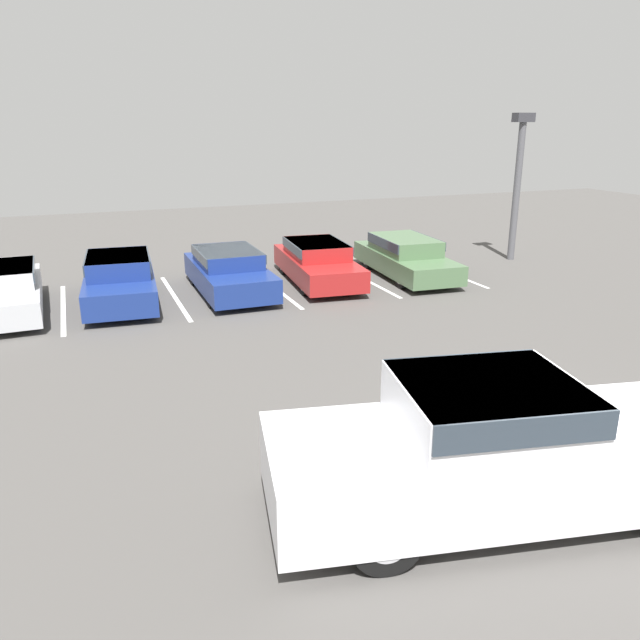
{
  "coord_description": "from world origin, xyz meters",
  "views": [
    {
      "loc": [
        -5.38,
        -5.84,
        4.72
      ],
      "look_at": [
        -1.1,
        4.94,
        1.0
      ],
      "focal_mm": 35.0,
      "sensor_mm": 36.0,
      "label": 1
    }
  ],
  "objects_px": {
    "pickup_truck": "(507,446)",
    "parked_sedan_c": "(229,270)",
    "parked_sedan_d": "(317,261)",
    "parked_sedan_e": "(405,255)",
    "parked_sedan_b": "(119,278)",
    "light_post": "(518,177)",
    "parked_sedan_a": "(3,289)",
    "wheel_stop_curb": "(364,256)"
  },
  "relations": [
    {
      "from": "pickup_truck",
      "to": "light_post",
      "type": "relative_size",
      "value": 1.26
    },
    {
      "from": "parked_sedan_a",
      "to": "wheel_stop_curb",
      "type": "height_order",
      "value": "parked_sedan_a"
    },
    {
      "from": "pickup_truck",
      "to": "parked_sedan_c",
      "type": "relative_size",
      "value": 1.4
    },
    {
      "from": "pickup_truck",
      "to": "parked_sedan_e",
      "type": "xyz_separation_m",
      "value": [
        4.97,
        11.48,
        -0.21
      ]
    },
    {
      "from": "light_post",
      "to": "wheel_stop_curb",
      "type": "height_order",
      "value": "light_post"
    },
    {
      "from": "parked_sedan_a",
      "to": "wheel_stop_curb",
      "type": "xyz_separation_m",
      "value": [
        11.51,
        2.81,
        -0.59
      ]
    },
    {
      "from": "parked_sedan_a",
      "to": "parked_sedan_c",
      "type": "height_order",
      "value": "parked_sedan_c"
    },
    {
      "from": "pickup_truck",
      "to": "parked_sedan_d",
      "type": "bearing_deg",
      "value": 91.37
    },
    {
      "from": "parked_sedan_d",
      "to": "parked_sedan_e",
      "type": "xyz_separation_m",
      "value": [
        2.88,
        -0.28,
        -0.0
      ]
    },
    {
      "from": "parked_sedan_b",
      "to": "light_post",
      "type": "bearing_deg",
      "value": 97.61
    },
    {
      "from": "parked_sedan_b",
      "to": "pickup_truck",
      "type": "bearing_deg",
      "value": 22.29
    },
    {
      "from": "parked_sedan_c",
      "to": "parked_sedan_b",
      "type": "bearing_deg",
      "value": -90.14
    },
    {
      "from": "parked_sedan_b",
      "to": "parked_sedan_e",
      "type": "xyz_separation_m",
      "value": [
        8.66,
        -0.12,
        -0.03
      ]
    },
    {
      "from": "parked_sedan_c",
      "to": "parked_sedan_e",
      "type": "xyz_separation_m",
      "value": [
        5.68,
        -0.08,
        0.0
      ]
    },
    {
      "from": "pickup_truck",
      "to": "wheel_stop_curb",
      "type": "bearing_deg",
      "value": 82.42
    },
    {
      "from": "parked_sedan_c",
      "to": "parked_sedan_d",
      "type": "height_order",
      "value": "parked_sedan_c"
    },
    {
      "from": "parked_sedan_a",
      "to": "parked_sedan_e",
      "type": "xyz_separation_m",
      "value": [
        11.5,
        -0.16,
        0.0
      ]
    },
    {
      "from": "parked_sedan_b",
      "to": "parked_sedan_d",
      "type": "bearing_deg",
      "value": 96.28
    },
    {
      "from": "parked_sedan_b",
      "to": "light_post",
      "type": "height_order",
      "value": "light_post"
    },
    {
      "from": "light_post",
      "to": "wheel_stop_curb",
      "type": "bearing_deg",
      "value": 155.52
    },
    {
      "from": "light_post",
      "to": "parked_sedan_a",
      "type": "bearing_deg",
      "value": -177.68
    },
    {
      "from": "light_post",
      "to": "wheel_stop_curb",
      "type": "relative_size",
      "value": 2.91
    },
    {
      "from": "wheel_stop_curb",
      "to": "parked_sedan_b",
      "type": "bearing_deg",
      "value": -161.76
    },
    {
      "from": "parked_sedan_a",
      "to": "parked_sedan_c",
      "type": "xyz_separation_m",
      "value": [
        5.82,
        -0.08,
        0.0
      ]
    },
    {
      "from": "parked_sedan_c",
      "to": "wheel_stop_curb",
      "type": "distance_m",
      "value": 6.4
    },
    {
      "from": "parked_sedan_b",
      "to": "parked_sedan_e",
      "type": "height_order",
      "value": "parked_sedan_b"
    },
    {
      "from": "parked_sedan_d",
      "to": "parked_sedan_e",
      "type": "bearing_deg",
      "value": 90.02
    },
    {
      "from": "parked_sedan_a",
      "to": "parked_sedan_b",
      "type": "distance_m",
      "value": 2.84
    },
    {
      "from": "pickup_truck",
      "to": "parked_sedan_e",
      "type": "bearing_deg",
      "value": 78.01
    },
    {
      "from": "parked_sedan_e",
      "to": "light_post",
      "type": "distance_m",
      "value": 5.3
    },
    {
      "from": "wheel_stop_curb",
      "to": "light_post",
      "type": "bearing_deg",
      "value": -24.48
    },
    {
      "from": "parked_sedan_c",
      "to": "wheel_stop_curb",
      "type": "height_order",
      "value": "parked_sedan_c"
    },
    {
      "from": "parked_sedan_a",
      "to": "parked_sedan_d",
      "type": "height_order",
      "value": "parked_sedan_d"
    },
    {
      "from": "wheel_stop_curb",
      "to": "parked_sedan_a",
      "type": "bearing_deg",
      "value": -166.26
    },
    {
      "from": "pickup_truck",
      "to": "parked_sedan_c",
      "type": "bearing_deg",
      "value": 104.93
    },
    {
      "from": "parked_sedan_b",
      "to": "parked_sedan_a",
      "type": "bearing_deg",
      "value": -86.24
    },
    {
      "from": "parked_sedan_c",
      "to": "parked_sedan_d",
      "type": "relative_size",
      "value": 0.94
    },
    {
      "from": "pickup_truck",
      "to": "light_post",
      "type": "bearing_deg",
      "value": 63.11
    },
    {
      "from": "light_post",
      "to": "parked_sedan_e",
      "type": "bearing_deg",
      "value": -170.24
    },
    {
      "from": "parked_sedan_c",
      "to": "light_post",
      "type": "xyz_separation_m",
      "value": [
        10.42,
        0.73,
        2.23
      ]
    },
    {
      "from": "parked_sedan_b",
      "to": "parked_sedan_d",
      "type": "relative_size",
      "value": 0.96
    },
    {
      "from": "pickup_truck",
      "to": "parked_sedan_c",
      "type": "distance_m",
      "value": 11.58
    }
  ]
}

